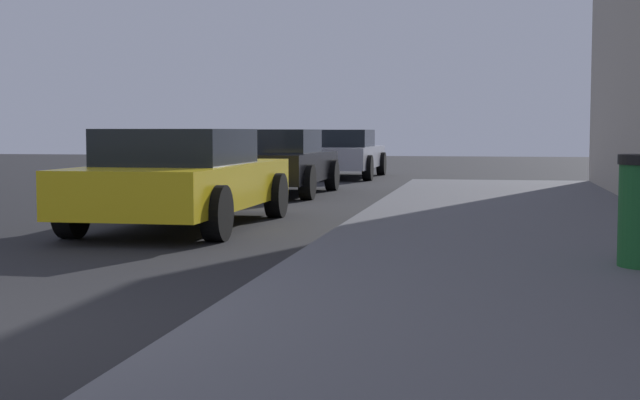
{
  "coord_description": "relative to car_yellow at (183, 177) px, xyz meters",
  "views": [
    {
      "loc": [
        3.71,
        -4.83,
        1.25
      ],
      "look_at": [
        2.03,
        4.28,
        0.55
      ],
      "focal_mm": 51.68,
      "sensor_mm": 36.0,
      "label": 1
    }
  ],
  "objects": [
    {
      "name": "sidewalk",
      "position": [
        4.19,
        -6.51,
        -0.57
      ],
      "size": [
        4.0,
        32.0,
        0.15
      ],
      "primitive_type": "cube",
      "color": "#5B5B60",
      "rests_on": "ground_plane"
    },
    {
      "name": "car_yellow",
      "position": [
        0.0,
        0.0,
        0.0
      ],
      "size": [
        1.98,
        4.58,
        1.27
      ],
      "color": "yellow",
      "rests_on": "ground_plane"
    },
    {
      "name": "car_black",
      "position": [
        -0.25,
        6.17,
        -0.0
      ],
      "size": [
        2.06,
        4.11,
        1.27
      ],
      "color": "black",
      "rests_on": "ground_plane"
    },
    {
      "name": "car_silver",
      "position": [
        0.03,
        12.78,
        -0.0
      ],
      "size": [
        1.98,
        4.53,
        1.27
      ],
      "color": "#B7B7BF",
      "rests_on": "ground_plane"
    }
  ]
}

